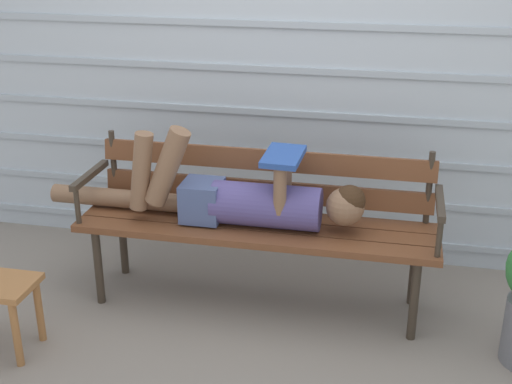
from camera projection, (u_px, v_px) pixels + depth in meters
The scene contains 4 objects.
ground_plane at pixel (251, 314), 3.54m from camera, with size 12.00×12.00×0.00m, color gray.
house_siding at pixel (281, 68), 3.84m from camera, with size 4.53×0.08×2.24m.
park_bench at pixel (259, 213), 3.52m from camera, with size 1.84×0.45×0.84m.
reclining_person at pixel (239, 197), 3.43m from camera, with size 1.68×0.26×0.51m.
Camera 1 is at (0.66, -2.97, 1.92)m, focal length 47.83 mm.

